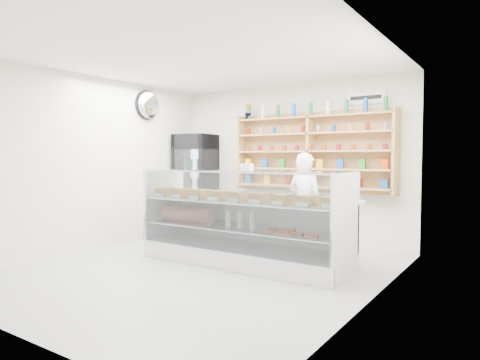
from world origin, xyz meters
The scene contains 8 objects.
room centered at (0.00, 0.00, 1.40)m, with size 5.00×5.00×5.00m.
display_counter centered at (0.29, 0.59, 0.36)m, with size 3.03×0.90×1.32m.
shop_worker centered at (0.80, 1.53, 0.78)m, with size 0.57×0.37×1.57m, color white.
drinks_cooler centered at (-1.85, 2.13, 0.98)m, with size 0.78×0.76×1.95m.
wall_shelving centered at (0.50, 2.34, 1.59)m, with size 2.84×0.28×1.33m.
potted_plant centered at (-0.75, 2.34, 2.34)m, with size 0.16×0.13×0.29m, color #1E6626.
security_mirror centered at (-2.17, 1.20, 2.45)m, with size 0.15×0.50×0.50m, color silver.
wall_sign centered at (1.40, 2.47, 2.45)m, with size 0.62×0.03×0.20m, color white.
Camera 1 is at (3.56, -4.37, 1.49)m, focal length 32.00 mm.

